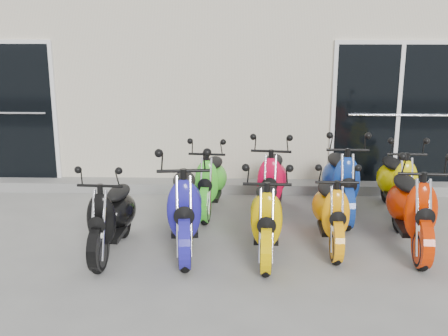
{
  "coord_description": "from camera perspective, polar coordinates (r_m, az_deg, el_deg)",
  "views": [
    {
      "loc": [
        0.25,
        -6.39,
        2.62
      ],
      "look_at": [
        0.0,
        0.6,
        0.75
      ],
      "focal_mm": 45.0,
      "sensor_mm": 36.0,
      "label": 1
    }
  ],
  "objects": [
    {
      "name": "ground",
      "position": [
        6.91,
        -0.18,
        -7.31
      ],
      "size": [
        80.0,
        80.0,
        0.0
      ],
      "primitive_type": "plane",
      "color": "gray",
      "rests_on": "ground"
    },
    {
      "name": "building",
      "position": [
        11.64,
        0.81,
        9.94
      ],
      "size": [
        14.0,
        6.0,
        3.2
      ],
      "primitive_type": "cube",
      "color": "beige",
      "rests_on": "ground"
    },
    {
      "name": "front_step",
      "position": [
        8.79,
        0.32,
        -1.86
      ],
      "size": [
        14.0,
        0.4,
        0.15
      ],
      "primitive_type": "cube",
      "color": "gray",
      "rests_on": "ground"
    },
    {
      "name": "door_left",
      "position": [
        9.33,
        -19.79,
        5.7
      ],
      "size": [
        1.07,
        0.08,
        2.22
      ],
      "primitive_type": "cube",
      "color": "black",
      "rests_on": "front_step"
    },
    {
      "name": "door_right",
      "position": [
        8.98,
        17.26,
        5.59
      ],
      "size": [
        2.02,
        0.08,
        2.22
      ],
      "primitive_type": "cube",
      "color": "black",
      "rests_on": "front_step"
    },
    {
      "name": "scooter_front_black",
      "position": [
        6.47,
        -11.41,
        -3.85
      ],
      "size": [
        0.64,
        1.56,
        1.13
      ],
      "primitive_type": null,
      "rotation": [
        0.0,
        0.0,
        -0.06
      ],
      "color": "black",
      "rests_on": "ground"
    },
    {
      "name": "scooter_front_blue",
      "position": [
        6.45,
        -4.07,
        -2.81
      ],
      "size": [
        0.82,
        1.83,
        1.31
      ],
      "primitive_type": null,
      "rotation": [
        0.0,
        0.0,
        0.1
      ],
      "color": "#201C9F",
      "rests_on": "ground"
    },
    {
      "name": "scooter_front_orange_a",
      "position": [
        6.31,
        4.35,
        -3.88
      ],
      "size": [
        0.64,
        1.62,
        1.18
      ],
      "primitive_type": null,
      "rotation": [
        0.0,
        0.0,
        -0.04
      ],
      "color": "#E9B900",
      "rests_on": "ground"
    },
    {
      "name": "scooter_front_orange_b",
      "position": [
        6.66,
        10.83,
        -3.41
      ],
      "size": [
        0.55,
        1.49,
        1.1
      ],
      "primitive_type": null,
      "rotation": [
        0.0,
        0.0,
        -0.0
      ],
      "color": "#FF9C07",
      "rests_on": "ground"
    },
    {
      "name": "scooter_front_red",
      "position": [
        6.8,
        18.58,
        -2.87
      ],
      "size": [
        0.71,
        1.74,
        1.26
      ],
      "primitive_type": null,
      "rotation": [
        0.0,
        0.0,
        -0.05
      ],
      "color": "red",
      "rests_on": "ground"
    },
    {
      "name": "scooter_back_green",
      "position": [
        7.72,
        -1.35,
        -0.49
      ],
      "size": [
        0.68,
        1.56,
        1.12
      ],
      "primitive_type": null,
      "rotation": [
        0.0,
        0.0,
        -0.09
      ],
      "color": "#42D62C",
      "rests_on": "ground"
    },
    {
      "name": "scooter_back_red",
      "position": [
        7.66,
        4.93,
        -0.36
      ],
      "size": [
        0.77,
        1.69,
        1.21
      ],
      "primitive_type": null,
      "rotation": [
        0.0,
        0.0,
        -0.11
      ],
      "color": "red",
      "rests_on": "ground"
    },
    {
      "name": "scooter_back_blue",
      "position": [
        7.73,
        11.83,
        -0.33
      ],
      "size": [
        0.63,
        1.69,
        1.25
      ],
      "primitive_type": null,
      "rotation": [
        0.0,
        0.0,
        -0.01
      ],
      "color": "navy",
      "rests_on": "ground"
    },
    {
      "name": "scooter_back_yellow",
      "position": [
        7.96,
        17.23,
        -0.56
      ],
      "size": [
        0.58,
        1.58,
        1.16
      ],
      "primitive_type": null,
      "rotation": [
        0.0,
        0.0,
        -0.01
      ],
      "color": "#E9D301",
      "rests_on": "ground"
    }
  ]
}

